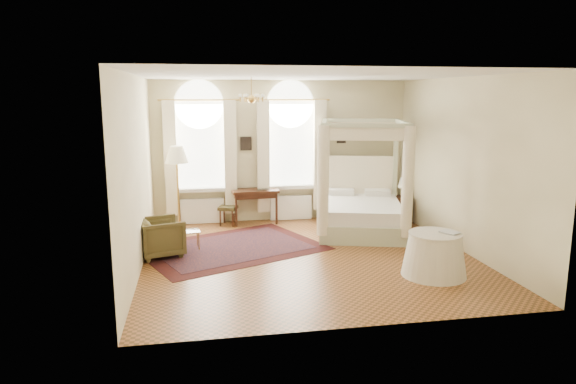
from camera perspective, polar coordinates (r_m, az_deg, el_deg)
name	(u,v)px	position (r m, az deg, el deg)	size (l,w,h in m)	color
ground	(309,257)	(9.64, 2.30, -7.18)	(6.00, 6.00, 0.00)	#9A572C
room_walls	(309,151)	(9.22, 2.40, 4.60)	(6.00, 6.00, 6.00)	#FCEFC0
window_left	(201,160)	(11.91, -9.66, 3.48)	(1.62, 0.27, 3.29)	white
window_right	(291,158)	(12.12, 0.34, 3.75)	(1.62, 0.27, 3.29)	white
chandelier	(251,98)	(10.21, -4.08, 10.39)	(0.51, 0.45, 0.50)	#B2883B
wall_pictures	(286,141)	(12.15, -0.27, 5.68)	(2.54, 0.03, 0.39)	black
canopy_bed	(361,208)	(11.26, 8.14, -1.73)	(2.33, 2.62, 2.43)	#B2B996
nightstand	(401,210)	(12.35, 12.45, -1.92)	(0.44, 0.39, 0.62)	#3A1C0F
nightstand_lamp	(404,184)	(12.34, 12.78, 0.90)	(0.30, 0.30, 0.44)	#B2883B
writing_desk	(255,194)	(11.94, -3.71, -0.27)	(1.10, 0.62, 0.80)	#3A1C0F
laptop	(262,189)	(11.86, -2.90, 0.30)	(0.33, 0.21, 0.03)	black
stool	(228,209)	(11.90, -6.67, -1.91)	(0.50, 0.50, 0.45)	#40381B
armchair	(161,237)	(9.86, -13.95, -4.90)	(0.77, 0.79, 0.72)	#443B1D
coffee_table	(186,233)	(10.19, -11.29, -4.45)	(0.58, 0.43, 0.37)	silver
floor_lamp	(177,159)	(11.17, -12.25, 3.58)	(0.49, 0.49, 1.90)	#B2883B
oriental_rug	(231,248)	(10.22, -6.32, -6.15)	(4.02, 3.53, 0.01)	#3E100F
side_table	(434,255)	(8.91, 15.95, -6.70)	(1.07, 1.07, 0.73)	beige
book	(446,234)	(8.76, 17.11, -4.44)	(0.22, 0.30, 0.03)	black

